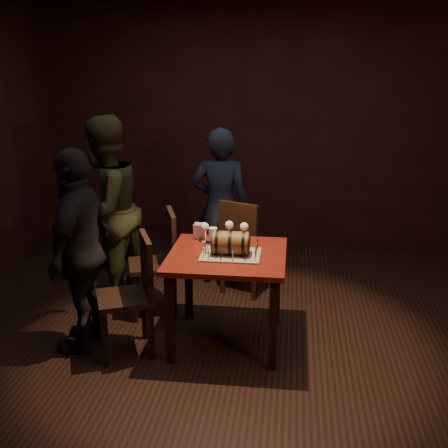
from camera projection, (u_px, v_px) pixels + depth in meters
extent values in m
plane|color=black|center=(233.00, 337.00, 4.61)|extent=(5.00, 5.00, 0.00)
cube|color=black|center=(256.00, 128.00, 6.58)|extent=(5.00, 0.04, 2.80)
cube|color=black|center=(151.00, 316.00, 1.83)|extent=(5.00, 0.04, 2.80)
cube|color=#54130E|center=(227.00, 256.00, 4.33)|extent=(0.90, 0.90, 0.04)
cube|color=black|center=(170.00, 319.00, 4.13)|extent=(0.06, 0.06, 0.71)
cube|color=black|center=(273.00, 325.00, 4.04)|extent=(0.06, 0.06, 0.71)
cube|color=black|center=(189.00, 280.00, 4.85)|extent=(0.06, 0.06, 0.71)
cube|color=black|center=(277.00, 284.00, 4.76)|extent=(0.06, 0.06, 0.71)
cube|color=gray|center=(231.00, 255.00, 4.28)|extent=(0.45, 0.35, 0.01)
cylinder|color=brown|center=(231.00, 243.00, 4.26)|extent=(0.27, 0.18, 0.18)
cylinder|color=black|center=(218.00, 242.00, 4.27)|extent=(0.02, 0.20, 0.20)
cylinder|color=black|center=(231.00, 243.00, 4.26)|extent=(0.02, 0.20, 0.20)
cylinder|color=black|center=(244.00, 243.00, 4.24)|extent=(0.02, 0.20, 0.20)
cylinder|color=black|center=(213.00, 242.00, 4.27)|extent=(0.01, 0.17, 0.17)
cylinder|color=black|center=(249.00, 244.00, 4.24)|extent=(0.01, 0.17, 0.17)
cylinder|color=black|center=(210.00, 242.00, 4.27)|extent=(0.04, 0.02, 0.02)
sphere|color=black|center=(207.00, 242.00, 4.28)|extent=(0.03, 0.03, 0.03)
cylinder|color=#FDEF97|center=(208.00, 255.00, 4.15)|extent=(0.01, 0.01, 0.08)
cylinder|color=black|center=(208.00, 249.00, 4.14)|extent=(0.00, 0.00, 0.01)
cylinder|color=black|center=(221.00, 255.00, 4.14)|extent=(0.01, 0.01, 0.08)
cylinder|color=black|center=(221.00, 249.00, 4.13)|extent=(0.00, 0.00, 0.01)
cylinder|color=#FDEF97|center=(233.00, 256.00, 4.13)|extent=(0.01, 0.01, 0.08)
cylinder|color=black|center=(233.00, 250.00, 4.12)|extent=(0.00, 0.00, 0.01)
cylinder|color=black|center=(245.00, 256.00, 4.12)|extent=(0.01, 0.01, 0.08)
cylinder|color=black|center=(245.00, 250.00, 4.10)|extent=(0.00, 0.00, 0.01)
cylinder|color=#FDEF97|center=(255.00, 256.00, 4.13)|extent=(0.01, 0.01, 0.08)
cylinder|color=black|center=(255.00, 250.00, 4.11)|extent=(0.00, 0.00, 0.01)
cylinder|color=black|center=(256.00, 252.00, 4.21)|extent=(0.01, 0.01, 0.08)
cylinder|color=black|center=(256.00, 246.00, 4.20)|extent=(0.00, 0.00, 0.01)
cylinder|color=#FDEF97|center=(257.00, 248.00, 4.30)|extent=(0.01, 0.01, 0.08)
cylinder|color=black|center=(257.00, 242.00, 4.29)|extent=(0.00, 0.00, 0.01)
cylinder|color=black|center=(258.00, 244.00, 4.38)|extent=(0.01, 0.01, 0.08)
cylinder|color=black|center=(258.00, 238.00, 4.37)|extent=(0.00, 0.00, 0.01)
cylinder|color=#FDEF97|center=(246.00, 243.00, 4.40)|extent=(0.01, 0.01, 0.08)
cylinder|color=black|center=(246.00, 238.00, 4.38)|extent=(0.00, 0.00, 0.01)
cylinder|color=black|center=(235.00, 243.00, 4.41)|extent=(0.01, 0.01, 0.08)
cylinder|color=black|center=(235.00, 238.00, 4.39)|extent=(0.00, 0.00, 0.01)
cylinder|color=#FDEF97|center=(223.00, 243.00, 4.42)|extent=(0.01, 0.01, 0.08)
cylinder|color=black|center=(223.00, 237.00, 4.40)|extent=(0.00, 0.00, 0.01)
cylinder|color=black|center=(212.00, 242.00, 4.43)|extent=(0.01, 0.01, 0.08)
cylinder|color=black|center=(212.00, 237.00, 4.41)|extent=(0.00, 0.00, 0.01)
cylinder|color=#FDEF97|center=(207.00, 245.00, 4.37)|extent=(0.01, 0.01, 0.08)
cylinder|color=black|center=(207.00, 239.00, 4.36)|extent=(0.00, 0.00, 0.01)
cylinder|color=black|center=(205.00, 248.00, 4.28)|extent=(0.01, 0.01, 0.08)
cylinder|color=black|center=(205.00, 243.00, 4.27)|extent=(0.00, 0.00, 0.01)
cylinder|color=#FDEF97|center=(203.00, 252.00, 4.20)|extent=(0.01, 0.01, 0.08)
cylinder|color=black|center=(203.00, 247.00, 4.19)|extent=(0.00, 0.00, 0.01)
cylinder|color=silver|center=(205.00, 241.00, 4.61)|extent=(0.06, 0.06, 0.01)
cylinder|color=silver|center=(205.00, 236.00, 4.59)|extent=(0.01, 0.01, 0.09)
sphere|color=silver|center=(205.00, 227.00, 4.57)|extent=(0.07, 0.07, 0.07)
sphere|color=#591114|center=(205.00, 228.00, 4.57)|extent=(0.05, 0.05, 0.05)
cylinder|color=silver|center=(229.00, 239.00, 4.66)|extent=(0.06, 0.06, 0.01)
cylinder|color=silver|center=(229.00, 234.00, 4.64)|extent=(0.01, 0.01, 0.09)
sphere|color=silver|center=(229.00, 225.00, 4.62)|extent=(0.07, 0.07, 0.07)
cylinder|color=silver|center=(244.00, 241.00, 4.61)|extent=(0.06, 0.06, 0.01)
cylinder|color=silver|center=(244.00, 235.00, 4.60)|extent=(0.01, 0.01, 0.09)
sphere|color=silver|center=(244.00, 227.00, 4.58)|extent=(0.07, 0.07, 0.07)
sphere|color=#BF594C|center=(244.00, 227.00, 4.58)|extent=(0.05, 0.05, 0.05)
cylinder|color=silver|center=(213.00, 237.00, 4.48)|extent=(0.07, 0.07, 0.15)
cylinder|color=#9E5414|center=(213.00, 239.00, 4.49)|extent=(0.06, 0.06, 0.11)
cylinder|color=white|center=(213.00, 231.00, 4.47)|extent=(0.06, 0.06, 0.02)
cube|color=black|center=(247.00, 247.00, 5.39)|extent=(0.52, 0.52, 0.04)
cube|color=black|center=(270.00, 268.00, 5.52)|extent=(0.04, 0.04, 0.43)
cube|color=black|center=(240.00, 261.00, 5.68)|extent=(0.04, 0.04, 0.43)
cube|color=black|center=(254.00, 279.00, 5.24)|extent=(0.04, 0.04, 0.43)
cube|color=black|center=(223.00, 272.00, 5.40)|extent=(0.04, 0.04, 0.43)
cube|color=black|center=(238.00, 227.00, 5.17)|extent=(0.38, 0.19, 0.46)
cube|color=black|center=(152.00, 265.00, 4.93)|extent=(0.51, 0.51, 0.04)
cube|color=black|center=(133.00, 284.00, 5.12)|extent=(0.04, 0.04, 0.43)
cube|color=black|center=(135.00, 299.00, 4.80)|extent=(0.04, 0.04, 0.43)
cube|color=black|center=(170.00, 281.00, 5.18)|extent=(0.04, 0.04, 0.43)
cube|color=black|center=(174.00, 296.00, 4.87)|extent=(0.04, 0.04, 0.43)
cube|color=black|center=(172.00, 237.00, 4.89)|extent=(0.17, 0.39, 0.46)
cube|color=black|center=(124.00, 298.00, 4.25)|extent=(0.52, 0.52, 0.04)
cube|color=black|center=(102.00, 319.00, 4.43)|extent=(0.04, 0.04, 0.43)
cube|color=black|center=(105.00, 340.00, 4.12)|extent=(0.04, 0.04, 0.43)
cube|color=black|center=(145.00, 314.00, 4.52)|extent=(0.04, 0.04, 0.43)
cube|color=black|center=(151.00, 333.00, 4.21)|extent=(0.04, 0.04, 0.43)
cube|color=black|center=(147.00, 265.00, 4.23)|extent=(0.19, 0.38, 0.46)
imported|color=#182131|center=(220.00, 207.00, 5.52)|extent=(0.58, 0.38, 1.57)
imported|color=#37391C|center=(105.00, 210.00, 5.12)|extent=(0.91, 1.01, 1.72)
imported|color=black|center=(81.00, 251.00, 4.26)|extent=(0.43, 0.95, 1.58)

